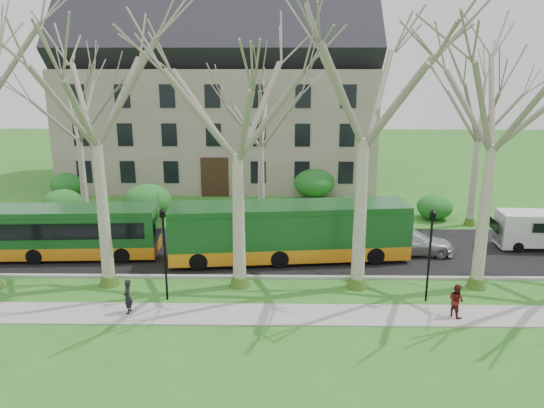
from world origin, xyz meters
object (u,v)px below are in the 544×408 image
at_px(sedan, 412,242).
at_px(pedestrian_b, 456,300).
at_px(van_a, 542,230).
at_px(pedestrian_a, 128,296).
at_px(bus_lead, 51,232).
at_px(bus_follow, 289,231).

relative_size(sedan, pedestrian_b, 3.13).
height_order(van_a, pedestrian_a, van_a).
bearing_deg(pedestrian_b, bus_lead, 41.69).
bearing_deg(pedestrian_a, bus_lead, -138.16).
bearing_deg(van_a, sedan, -170.94).
bearing_deg(sedan, bus_follow, 102.22).
height_order(bus_follow, pedestrian_a, bus_follow).
bearing_deg(bus_lead, pedestrian_a, -50.58).
bearing_deg(pedestrian_b, pedestrian_a, 59.80).
height_order(bus_lead, van_a, bus_lead).
height_order(sedan, pedestrian_b, pedestrian_b).
distance_m(sedan, van_a, 7.81).
distance_m(bus_follow, pedestrian_a, 9.74).
distance_m(bus_lead, bus_follow, 13.26).
distance_m(van_a, pedestrian_a, 23.53).
xyz_separation_m(bus_follow, pedestrian_b, (7.09, -6.67, -0.88)).
bearing_deg(van_a, bus_follow, -170.30).
xyz_separation_m(bus_follow, pedestrian_a, (-7.15, -6.56, -0.85)).
distance_m(van_a, pedestrian_b, 11.57).
distance_m(bus_lead, pedestrian_a, 9.11).
bearing_deg(pedestrian_a, bus_follow, 132.09).
bearing_deg(bus_follow, pedestrian_a, -143.31).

